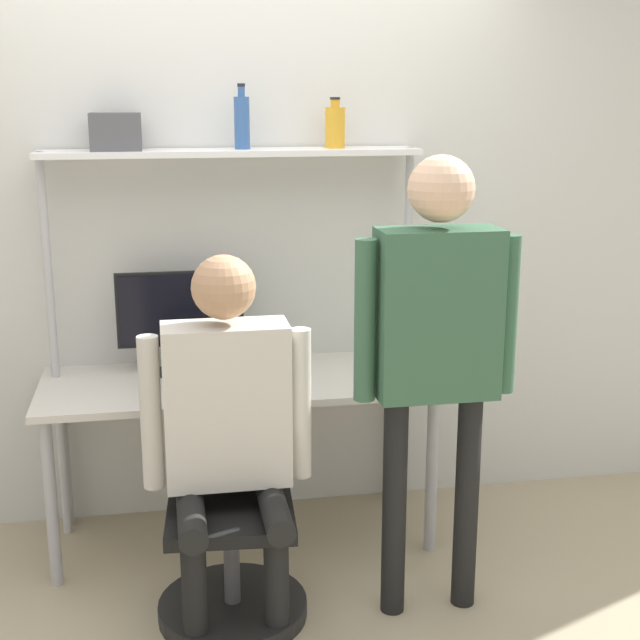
{
  "coord_description": "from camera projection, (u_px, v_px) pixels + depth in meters",
  "views": [
    {
      "loc": [
        -0.31,
        -3.27,
        1.92
      ],
      "look_at": [
        0.27,
        -0.07,
        1.09
      ],
      "focal_mm": 50.0,
      "sensor_mm": 36.0,
      "label": 1
    }
  ],
  "objects": [
    {
      "name": "desk",
      "position": [
        241.0,
        397.0,
        3.8
      ],
      "size": [
        1.68,
        0.64,
        0.74
      ],
      "color": "beige",
      "rests_on": "ground_plane"
    },
    {
      "name": "laptop",
      "position": [
        218.0,
        370.0,
        3.69
      ],
      "size": [
        0.3,
        0.25,
        0.23
      ],
      "color": "silver",
      "rests_on": "desk"
    },
    {
      "name": "person_standing",
      "position": [
        437.0,
        329.0,
        3.15
      ],
      "size": [
        0.6,
        0.23,
        1.71
      ],
      "color": "black",
      "rests_on": "ground_plane"
    },
    {
      "name": "bottle_amber",
      "position": [
        335.0,
        127.0,
        3.77
      ],
      "size": [
        0.09,
        0.09,
        0.21
      ],
      "color": "gold",
      "rests_on": "shelf_unit"
    },
    {
      "name": "shelf_unit",
      "position": [
        233.0,
        211.0,
        3.78
      ],
      "size": [
        1.59,
        0.26,
        1.69
      ],
      "color": "white",
      "rests_on": "ground_plane"
    },
    {
      "name": "wall_back",
      "position": [
        230.0,
        224.0,
        3.96
      ],
      "size": [
        8.0,
        0.06,
        2.7
      ],
      "color": "silver",
      "rests_on": "ground_plane"
    },
    {
      "name": "office_chair",
      "position": [
        231.0,
        545.0,
        3.34
      ],
      "size": [
        0.56,
        0.56,
        0.9
      ],
      "color": "black",
      "rests_on": "ground_plane"
    },
    {
      "name": "storage_box",
      "position": [
        116.0,
        132.0,
        3.62
      ],
      "size": [
        0.2,
        0.17,
        0.15
      ],
      "color": "#4C4C51",
      "rests_on": "shelf_unit"
    },
    {
      "name": "bottle_blue",
      "position": [
        242.0,
        121.0,
        3.7
      ],
      "size": [
        0.07,
        0.07,
        0.27
      ],
      "color": "#335999",
      "rests_on": "shelf_unit"
    },
    {
      "name": "ground_plane",
      "position": [
        252.0,
        575.0,
        3.64
      ],
      "size": [
        12.0,
        12.0,
        0.0
      ],
      "primitive_type": "plane",
      "color": "tan"
    },
    {
      "name": "person_seated",
      "position": [
        228.0,
        414.0,
        3.17
      ],
      "size": [
        0.61,
        0.47,
        1.38
      ],
      "color": "black",
      "rests_on": "ground_plane"
    },
    {
      "name": "cell_phone",
      "position": [
        285.0,
        383.0,
        3.72
      ],
      "size": [
        0.07,
        0.15,
        0.01
      ],
      "color": "silver",
      "rests_on": "desk"
    },
    {
      "name": "monitor",
      "position": [
        181.0,
        317.0,
        3.81
      ],
      "size": [
        0.54,
        0.23,
        0.45
      ],
      "color": "black",
      "rests_on": "desk"
    }
  ]
}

